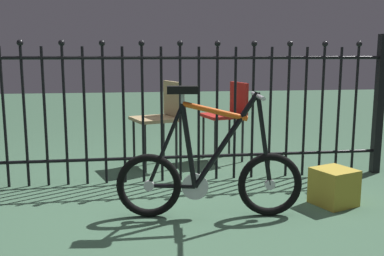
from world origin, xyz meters
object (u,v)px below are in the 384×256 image
(bicycle, at_px, (209,174))
(display_crate, at_px, (334,187))
(chair_red, at_px, (229,111))
(chair_tan, at_px, (162,114))

(bicycle, distance_m, display_crate, 0.96)
(bicycle, height_order, display_crate, bicycle)
(bicycle, relative_size, chair_red, 1.55)
(bicycle, distance_m, chair_red, 1.65)
(bicycle, bearing_deg, chair_red, 72.55)
(bicycle, bearing_deg, display_crate, 6.10)
(chair_red, xyz_separation_m, display_crate, (0.45, -1.46, -0.38))
(chair_tan, relative_size, display_crate, 3.11)
(display_crate, bearing_deg, chair_red, 107.10)
(chair_tan, height_order, display_crate, chair_tan)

